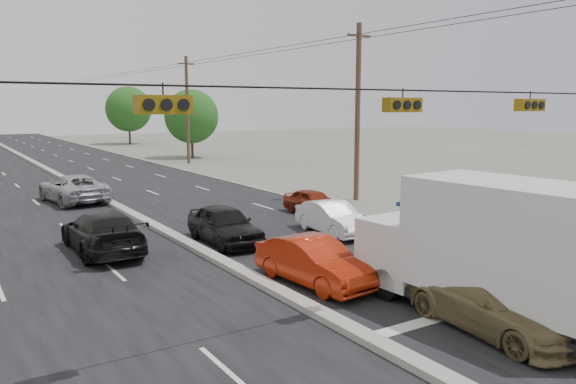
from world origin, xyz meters
The scene contains 18 objects.
ground centered at (0.00, 0.00, 0.00)m, with size 200.00×200.00×0.00m, color #606356.
road_surface centered at (0.00, 30.00, 0.00)m, with size 20.00×160.00×0.02m, color black.
center_median centered at (0.00, 30.00, 0.10)m, with size 0.50×160.00×0.20m, color gray.
utility_pole_right_b centered at (12.50, 15.00, 5.11)m, with size 1.60×0.30×10.00m.
utility_pole_right_c centered at (12.50, 40.00, 5.11)m, with size 1.60×0.30×10.00m.
traffic_signals centered at (1.40, 0.00, 5.49)m, with size 25.00×0.30×0.54m.
tree_right_mid centered at (15.00, 45.00, 4.34)m, with size 5.60×5.60×7.14m.
tree_right_far centered at (16.00, 70.00, 4.96)m, with size 6.40×6.40×8.16m.
box_truck centered at (3.58, -1.12, 1.85)m, with size 2.98×7.27×3.61m.
tan_sedan centered at (3.00, -1.69, 0.69)m, with size 1.94×4.78×1.39m, color olive.
red_sedan centered at (1.40, 3.49, 0.71)m, with size 1.51×4.32×1.42m, color #A9210A.
black_suv centered at (7.00, -0.11, 0.89)m, with size 2.95×6.40×1.78m, color black.
queue_car_a centered at (1.40, 9.65, 0.76)m, with size 1.79×4.45×1.52m, color black.
queue_car_b centered at (6.04, 8.70, 0.68)m, with size 1.45×4.15×1.37m, color white.
queue_car_d centered at (9.60, 5.74, 0.62)m, with size 1.75×4.31×1.25m, color navy.
queue_car_e centered at (7.77, 12.62, 0.63)m, with size 1.50×3.72×1.27m, color maroon.
oncoming_near centered at (-3.05, 10.84, 0.78)m, with size 2.19×5.38×1.56m, color black.
oncoming_far centered at (-1.56, 23.00, 0.79)m, with size 2.61×5.65×1.57m, color #9B9EA2.
Camera 1 is at (-8.18, -10.04, 5.43)m, focal length 35.00 mm.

